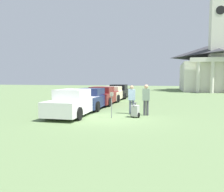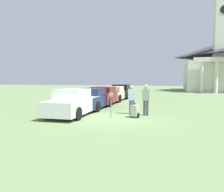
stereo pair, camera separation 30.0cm
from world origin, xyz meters
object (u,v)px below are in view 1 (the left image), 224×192
parked_car_maroon (102,96)px  parking_meter (112,100)px  parked_car_navy (91,99)px  parked_car_white (74,103)px  parked_car_cream (112,94)px  church (211,65)px  equipment_cart (135,111)px  person_worker (132,98)px  person_supervisor (146,98)px  parked_car_black (119,92)px

parked_car_maroon → parking_meter: 6.65m
parking_meter → parked_car_navy: bearing=124.9°
parked_car_white → parked_car_cream: (-0.00, 9.38, -0.04)m
church → equipment_cart: bearing=-106.7°
person_worker → equipment_cart: person_worker is taller
equipment_cart → church: size_ratio=0.05×
parked_car_cream → person_worker: 8.65m
parked_car_cream → person_supervisor: 9.30m
parked_car_black → person_supervisor: bearing=-71.5°
parked_car_navy → parked_car_maroon: 2.77m
parked_car_white → equipment_cart: (3.62, 0.22, -0.33)m
parked_car_cream → parked_car_black: (0.00, 3.11, 0.03)m
person_supervisor → parking_meter: bearing=38.8°
parked_car_black → person_supervisor: person_supervisor is taller
parked_car_navy → person_worker: size_ratio=2.68×
parked_car_black → equipment_cart: 12.80m
parked_car_black → parked_car_maroon: bearing=-91.4°
parked_car_white → equipment_cart: size_ratio=4.72×
parked_car_white → church: bearing=66.2°
parked_car_white → person_worker: (3.24, 1.36, 0.29)m
parked_car_white → parked_car_navy: size_ratio=1.01×
person_worker → person_supervisor: person_supervisor is taller
parked_car_maroon → parked_car_black: (0.00, 6.63, 0.00)m
parked_car_cream → person_worker: size_ratio=2.89×
parked_car_maroon → parked_car_black: 6.63m
parked_car_cream → parking_meter: bearing=-77.6°
church → parked_car_white: bearing=-112.4°
parked_car_white → person_supervisor: person_supervisor is taller
parked_car_maroon → parking_meter: (2.39, -6.19, 0.28)m
parked_car_navy → parked_car_black: size_ratio=0.96×
parked_car_black → parked_car_white: bearing=-91.4°
parked_car_maroon → parking_meter: size_ratio=3.34×
parked_car_navy → parking_meter: (2.39, -3.43, 0.30)m
person_worker → church: bearing=-112.2°
equipment_cart → church: bearing=83.5°
parked_car_white → equipment_cart: 3.64m
person_worker → equipment_cart: bearing=104.4°
parking_meter → person_worker: bearing=63.5°
parked_car_cream → equipment_cart: parked_car_cream is taller
parked_car_cream → equipment_cart: 9.86m
parked_car_white → person_worker: size_ratio=2.70×
parked_car_cream → person_worker: bearing=-69.4°
parked_car_black → parking_meter: parked_car_black is taller
parking_meter → person_worker: person_worker is taller
parked_car_white → parking_meter: (2.39, -0.32, 0.27)m
person_worker → church: size_ratio=0.09×
parked_car_white → parked_car_cream: bearing=88.6°
parked_car_navy → parking_meter: 4.19m
parked_car_white → parking_meter: 2.43m
parked_car_white → parked_car_navy: parked_car_white is taller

